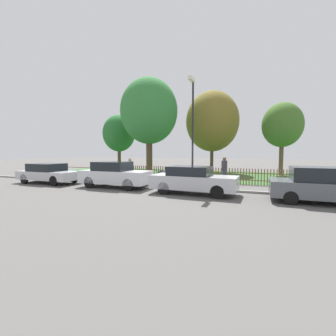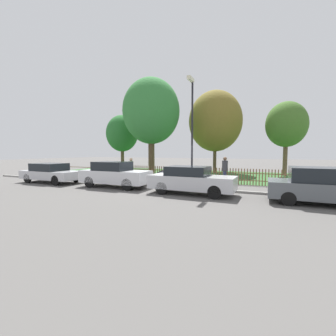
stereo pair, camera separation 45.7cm
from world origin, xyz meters
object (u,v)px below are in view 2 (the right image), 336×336
(parked_car_navy_estate, at_px, (191,180))
(tree_mid_park, at_px, (215,121))
(parked_car_red_compact, at_px, (319,186))
(pedestrian_near_fence, at_px, (131,168))
(parked_car_black_saloon, at_px, (115,174))
(tree_behind_motorcycle, at_px, (151,112))
(tree_far_left, at_px, (286,125))
(parked_car_silver_hatchback, at_px, (51,173))
(covered_motorcycle, at_px, (169,176))
(tree_nearest_kerb, at_px, (122,134))
(street_lamp, at_px, (192,121))
(pedestrian_by_lamp, at_px, (225,169))

(parked_car_navy_estate, relative_size, tree_mid_park, 0.52)
(parked_car_red_compact, height_order, pedestrian_near_fence, pedestrian_near_fence)
(parked_car_black_saloon, xyz_separation_m, tree_behind_motorcycle, (-1.19, 6.96, 4.93))
(parked_car_red_compact, height_order, tree_far_left, tree_far_left)
(parked_car_black_saloon, bearing_deg, parked_car_silver_hatchback, -179.10)
(covered_motorcycle, distance_m, tree_nearest_kerb, 11.36)
(covered_motorcycle, bearing_deg, tree_far_left, 52.35)
(tree_nearest_kerb, bearing_deg, street_lamp, -36.65)
(tree_behind_motorcycle, distance_m, tree_far_left, 12.04)
(tree_far_left, bearing_deg, parked_car_black_saloon, -130.35)
(parked_car_silver_hatchback, distance_m, covered_motorcycle, 8.19)
(parked_car_silver_hatchback, xyz_separation_m, tree_far_left, (15.10, 11.74, 3.84))
(parked_car_black_saloon, distance_m, tree_mid_park, 13.07)
(parked_car_black_saloon, bearing_deg, pedestrian_by_lamp, 31.52)
(tree_behind_motorcycle, relative_size, tree_mid_park, 1.05)
(street_lamp, bearing_deg, covered_motorcycle, 157.96)
(tree_behind_motorcycle, distance_m, pedestrian_near_fence, 6.12)
(street_lamp, bearing_deg, parked_car_navy_estate, -72.66)
(tree_behind_motorcycle, bearing_deg, parked_car_silver_hatchback, -119.75)
(street_lamp, bearing_deg, parked_car_silver_hatchback, -170.66)
(parked_car_silver_hatchback, relative_size, pedestrian_by_lamp, 2.43)
(parked_car_navy_estate, height_order, street_lamp, street_lamp)
(parked_car_navy_estate, bearing_deg, covered_motorcycle, 134.58)
(covered_motorcycle, relative_size, tree_far_left, 0.28)
(parked_car_black_saloon, height_order, tree_mid_park, tree_mid_park)
(parked_car_red_compact, bearing_deg, parked_car_navy_estate, -179.47)
(parked_car_red_compact, bearing_deg, street_lamp, 164.60)
(parked_car_black_saloon, bearing_deg, covered_motorcycle, 38.86)
(tree_far_left, relative_size, pedestrian_near_fence, 3.92)
(parked_car_red_compact, bearing_deg, parked_car_black_saloon, 178.75)
(tree_behind_motorcycle, xyz_separation_m, tree_far_left, (11.05, 4.64, -1.19))
(tree_far_left, distance_m, pedestrian_near_fence, 14.13)
(parked_car_black_saloon, relative_size, pedestrian_near_fence, 2.57)
(parked_car_silver_hatchback, bearing_deg, parked_car_black_saloon, 2.07)
(parked_car_silver_hatchback, distance_m, pedestrian_by_lamp, 11.80)
(tree_nearest_kerb, relative_size, tree_behind_motorcycle, 0.69)
(parked_car_black_saloon, relative_size, parked_car_navy_estate, 0.99)
(covered_motorcycle, height_order, pedestrian_near_fence, pedestrian_near_fence)
(parked_car_red_compact, height_order, tree_nearest_kerb, tree_nearest_kerb)
(parked_car_navy_estate, distance_m, parked_car_red_compact, 5.47)
(parked_car_navy_estate, xyz_separation_m, tree_mid_park, (-1.39, 12.05, 4.47))
(parked_car_navy_estate, xyz_separation_m, pedestrian_near_fence, (-5.77, 3.39, 0.22))
(tree_far_left, bearing_deg, street_lamp, -118.40)
(tree_far_left, bearing_deg, covered_motorcycle, -127.47)
(parked_car_silver_hatchback, xyz_separation_m, tree_mid_park, (8.75, 11.93, 4.50))
(parked_car_black_saloon, relative_size, pedestrian_by_lamp, 2.37)
(pedestrian_by_lamp, bearing_deg, tree_far_left, -24.96)
(pedestrian_near_fence, height_order, street_lamp, street_lamp)
(tree_nearest_kerb, bearing_deg, pedestrian_near_fence, -50.04)
(parked_car_silver_hatchback, bearing_deg, parked_car_navy_estate, -0.10)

